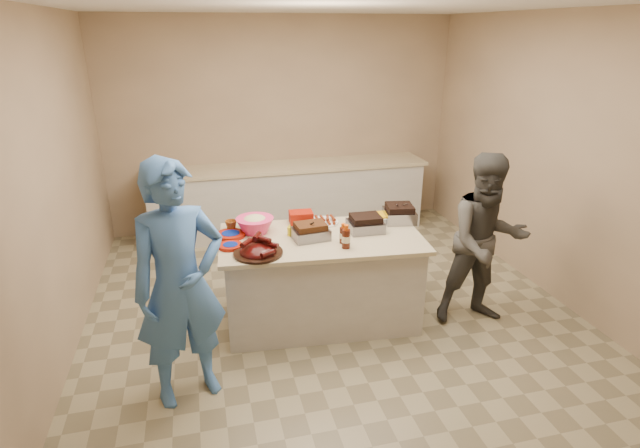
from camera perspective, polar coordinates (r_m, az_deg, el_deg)
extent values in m
cube|color=#47230F|center=(4.31, -1.08, -1.69)|extent=(0.32, 0.26, 0.09)
cube|color=black|center=(4.50, 5.19, -0.78)|extent=(0.31, 0.26, 0.09)
cube|color=gray|center=(4.76, 9.00, 0.32)|extent=(0.32, 0.32, 0.11)
cylinder|color=silver|center=(4.66, 0.28, 0.15)|extent=(0.33, 0.33, 0.05)
cube|color=#DBA209|center=(4.74, 7.15, 0.35)|extent=(0.30, 0.24, 0.08)
cylinder|color=#3E140A|center=(4.14, 2.97, -2.73)|extent=(0.07, 0.07, 0.20)
cylinder|color=#3E140A|center=(4.23, 2.63, -2.17)|extent=(0.06, 0.06, 0.18)
cylinder|color=yellow|center=(4.38, -3.49, -1.33)|extent=(0.04, 0.04, 0.11)
imported|color=silver|center=(4.58, -1.72, -0.28)|extent=(0.13, 0.05, 0.12)
cylinder|color=maroon|center=(4.43, -10.15, -1.40)|extent=(0.27, 0.27, 0.03)
cylinder|color=maroon|center=(4.21, -10.18, -2.67)|extent=(0.22, 0.22, 0.03)
imported|color=brown|center=(4.55, -10.08, -0.75)|extent=(0.11, 0.11, 0.10)
cube|color=maroon|center=(4.67, -2.18, 0.17)|extent=(0.23, 0.18, 0.11)
imported|color=#4072BC|center=(4.04, -14.39, -18.04)|extent=(1.19, 1.90, 0.43)
imported|color=#47453F|center=(4.97, 17.37, -10.23)|extent=(0.94, 1.65, 0.59)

